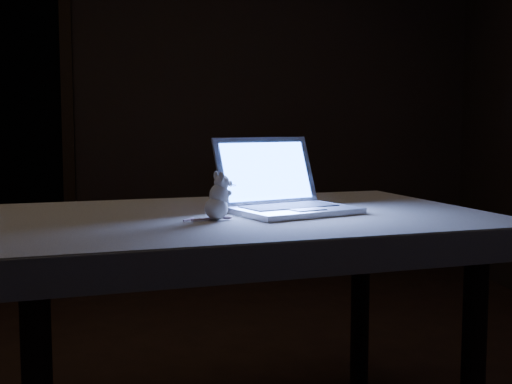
{
  "coord_description": "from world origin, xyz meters",
  "views": [
    {
      "loc": [
        0.09,
        -2.39,
        1.07
      ],
      "look_at": [
        0.35,
        -0.3,
        0.85
      ],
      "focal_mm": 48.0,
      "sensor_mm": 36.0,
      "label": 1
    }
  ],
  "objects": [
    {
      "name": "table",
      "position": [
        0.3,
        -0.27,
        0.39
      ],
      "size": [
        1.61,
        1.21,
        0.78
      ],
      "primitive_type": null,
      "rotation": [
        0.0,
        0.0,
        0.21
      ],
      "color": "black",
      "rests_on": "floor"
    },
    {
      "name": "plush_mouse",
      "position": [
        0.22,
        -0.4,
        0.85
      ],
      "size": [
        0.14,
        0.14,
        0.14
      ],
      "primitive_type": null,
      "rotation": [
        0.0,
        0.0,
        0.66
      ],
      "color": "white",
      "rests_on": "tablecloth"
    },
    {
      "name": "back_wall",
      "position": [
        0.0,
        2.5,
        1.3
      ],
      "size": [
        4.5,
        0.04,
        2.6
      ],
      "primitive_type": "cube",
      "color": "black",
      "rests_on": "ground"
    },
    {
      "name": "tablecloth",
      "position": [
        0.26,
        -0.33,
        0.74
      ],
      "size": [
        1.84,
        1.61,
        0.09
      ],
      "primitive_type": null,
      "rotation": [
        0.0,
        0.0,
        0.47
      ],
      "color": "#BAAE96",
      "rests_on": "table"
    },
    {
      "name": "laptop",
      "position": [
        0.48,
        -0.29,
        0.91
      ],
      "size": [
        0.47,
        0.44,
        0.25
      ],
      "primitive_type": null,
      "rotation": [
        0.0,
        0.0,
        0.43
      ],
      "color": "silver",
      "rests_on": "tablecloth"
    }
  ]
}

